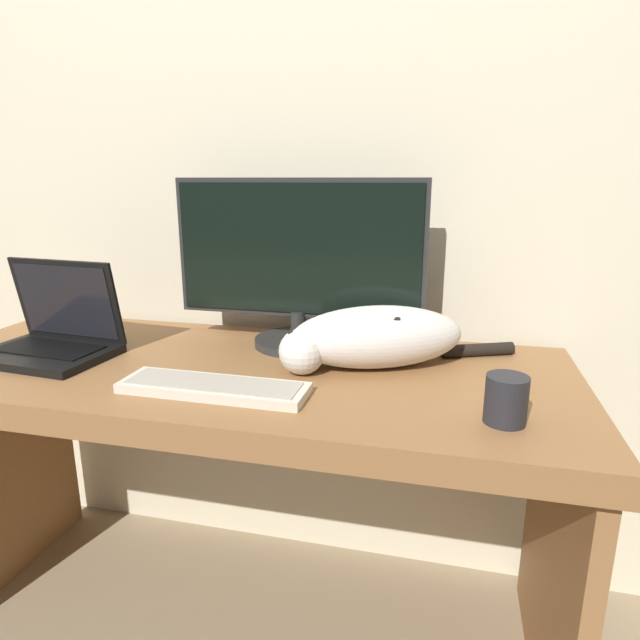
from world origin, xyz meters
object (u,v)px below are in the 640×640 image
Objects in this scene: monitor at (298,263)px; laptop at (52,337)px; external_keyboard at (214,387)px; cat at (373,336)px; coffee_mug at (506,400)px.

laptop is at bearing -158.56° from monitor.
cat reaches higher than external_keyboard.
laptop reaches higher than coffee_mug.
laptop reaches higher than cat.
external_keyboard is (-0.08, -0.36, -0.21)m from monitor.
monitor is 7.33× the size of coffee_mug.
monitor is 0.64m from coffee_mug.
monitor reaches higher than external_keyboard.
laptop is 0.84× the size of external_keyboard.
monitor is at bearing 127.21° from cat.
monitor is 0.29m from cat.
monitor is at bearing 77.81° from external_keyboard.
laptop is (-0.58, -0.23, -0.17)m from monitor.
cat is 6.15× the size of coffee_mug.
cat reaches higher than coffee_mug.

